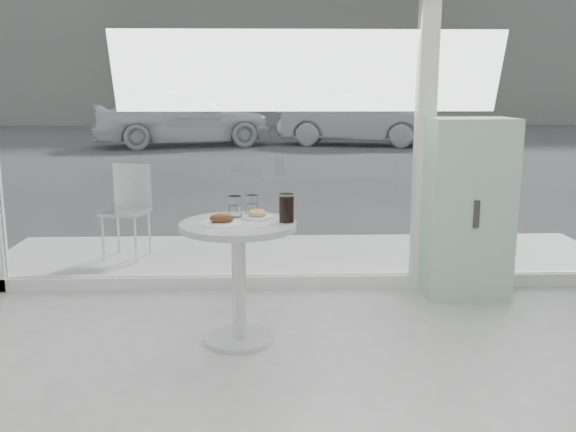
{
  "coord_description": "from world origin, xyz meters",
  "views": [
    {
      "loc": [
        -0.32,
        -1.94,
        1.6
      ],
      "look_at": [
        -0.2,
        1.7,
        0.85
      ],
      "focal_mm": 40.0,
      "sensor_mm": 36.0,
      "label": 1
    }
  ],
  "objects_px": {
    "water_tumbler_b": "(252,206)",
    "cola_glass": "(286,208)",
    "water_tumbler_a": "(235,208)",
    "patio_chair": "(128,204)",
    "mint_cabinet": "(467,208)",
    "main_table": "(239,257)",
    "car_white": "(182,116)",
    "car_silver": "(357,120)",
    "plate_donut": "(257,215)",
    "plate_fritter": "(222,220)"
  },
  "relations": [
    {
      "from": "main_table",
      "to": "car_white",
      "type": "distance_m",
      "value": 13.49
    },
    {
      "from": "patio_chair",
      "to": "water_tumbler_b",
      "type": "height_order",
      "value": "water_tumbler_b"
    },
    {
      "from": "patio_chair",
      "to": "car_silver",
      "type": "height_order",
      "value": "car_silver"
    },
    {
      "from": "main_table",
      "to": "car_silver",
      "type": "distance_m",
      "value": 13.65
    },
    {
      "from": "car_silver",
      "to": "plate_fritter",
      "type": "bearing_deg",
      "value": -178.38
    },
    {
      "from": "water_tumbler_b",
      "to": "cola_glass",
      "type": "distance_m",
      "value": 0.33
    },
    {
      "from": "car_silver",
      "to": "plate_fritter",
      "type": "height_order",
      "value": "car_silver"
    },
    {
      "from": "patio_chair",
      "to": "plate_donut",
      "type": "bearing_deg",
      "value": -43.94
    },
    {
      "from": "water_tumbler_b",
      "to": "cola_glass",
      "type": "bearing_deg",
      "value": -48.56
    },
    {
      "from": "car_silver",
      "to": "water_tumbler_a",
      "type": "height_order",
      "value": "car_silver"
    },
    {
      "from": "car_white",
      "to": "cola_glass",
      "type": "distance_m",
      "value": 13.53
    },
    {
      "from": "cola_glass",
      "to": "water_tumbler_b",
      "type": "bearing_deg",
      "value": 131.44
    },
    {
      "from": "patio_chair",
      "to": "plate_fritter",
      "type": "distance_m",
      "value": 2.25
    },
    {
      "from": "car_white",
      "to": "plate_donut",
      "type": "distance_m",
      "value": 13.38
    },
    {
      "from": "patio_chair",
      "to": "water_tumbler_b",
      "type": "bearing_deg",
      "value": -42.86
    },
    {
      "from": "patio_chair",
      "to": "car_silver",
      "type": "relative_size",
      "value": 0.2
    },
    {
      "from": "mint_cabinet",
      "to": "patio_chair",
      "type": "height_order",
      "value": "mint_cabinet"
    },
    {
      "from": "mint_cabinet",
      "to": "water_tumbler_b",
      "type": "height_order",
      "value": "mint_cabinet"
    },
    {
      "from": "car_silver",
      "to": "cola_glass",
      "type": "xyz_separation_m",
      "value": [
        -2.31,
        -13.4,
        0.17
      ]
    },
    {
      "from": "main_table",
      "to": "mint_cabinet",
      "type": "height_order",
      "value": "mint_cabinet"
    },
    {
      "from": "cola_glass",
      "to": "plate_fritter",
      "type": "bearing_deg",
      "value": -171.53
    },
    {
      "from": "main_table",
      "to": "plate_fritter",
      "type": "height_order",
      "value": "plate_fritter"
    },
    {
      "from": "plate_fritter",
      "to": "plate_donut",
      "type": "bearing_deg",
      "value": 41.36
    },
    {
      "from": "water_tumbler_a",
      "to": "cola_glass",
      "type": "height_order",
      "value": "cola_glass"
    },
    {
      "from": "patio_chair",
      "to": "car_white",
      "type": "height_order",
      "value": "car_white"
    },
    {
      "from": "car_white",
      "to": "plate_fritter",
      "type": "bearing_deg",
      "value": 173.29
    },
    {
      "from": "plate_fritter",
      "to": "mint_cabinet",
      "type": "bearing_deg",
      "value": 27.57
    },
    {
      "from": "plate_fritter",
      "to": "water_tumbler_b",
      "type": "bearing_deg",
      "value": 60.93
    },
    {
      "from": "mint_cabinet",
      "to": "water_tumbler_a",
      "type": "height_order",
      "value": "mint_cabinet"
    },
    {
      "from": "mint_cabinet",
      "to": "car_white",
      "type": "bearing_deg",
      "value": 105.8
    },
    {
      "from": "plate_donut",
      "to": "water_tumbler_b",
      "type": "distance_m",
      "value": 0.13
    },
    {
      "from": "car_white",
      "to": "water_tumbler_b",
      "type": "height_order",
      "value": "car_white"
    },
    {
      "from": "main_table",
      "to": "car_white",
      "type": "height_order",
      "value": "car_white"
    },
    {
      "from": "mint_cabinet",
      "to": "water_tumbler_a",
      "type": "distance_m",
      "value": 1.86
    },
    {
      "from": "car_white",
      "to": "cola_glass",
      "type": "relative_size",
      "value": 26.18
    },
    {
      "from": "plate_donut",
      "to": "cola_glass",
      "type": "bearing_deg",
      "value": -33.99
    },
    {
      "from": "main_table",
      "to": "car_silver",
      "type": "height_order",
      "value": "car_silver"
    },
    {
      "from": "main_table",
      "to": "car_white",
      "type": "bearing_deg",
      "value": 98.79
    },
    {
      "from": "water_tumbler_a",
      "to": "water_tumbler_b",
      "type": "bearing_deg",
      "value": 34.3
    },
    {
      "from": "cola_glass",
      "to": "main_table",
      "type": "bearing_deg",
      "value": -179.01
    },
    {
      "from": "patio_chair",
      "to": "mint_cabinet",
      "type": "bearing_deg",
      "value": -8.38
    },
    {
      "from": "main_table",
      "to": "car_silver",
      "type": "bearing_deg",
      "value": 79.0
    },
    {
      "from": "plate_fritter",
      "to": "water_tumbler_b",
      "type": "distance_m",
      "value": 0.35
    },
    {
      "from": "plate_fritter",
      "to": "water_tumbler_a",
      "type": "distance_m",
      "value": 0.25
    },
    {
      "from": "car_white",
      "to": "water_tumbler_b",
      "type": "xyz_separation_m",
      "value": [
        2.14,
        -13.07,
        0.04
      ]
    },
    {
      "from": "water_tumbler_b",
      "to": "cola_glass",
      "type": "xyz_separation_m",
      "value": [
        0.22,
        -0.25,
        0.03
      ]
    },
    {
      "from": "main_table",
      "to": "car_white",
      "type": "relative_size",
      "value": 0.17
    },
    {
      "from": "water_tumbler_a",
      "to": "cola_glass",
      "type": "relative_size",
      "value": 0.76
    },
    {
      "from": "water_tumbler_b",
      "to": "mint_cabinet",
      "type": "bearing_deg",
      "value": 21.2
    },
    {
      "from": "mint_cabinet",
      "to": "patio_chair",
      "type": "relative_size",
      "value": 1.62
    }
  ]
}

